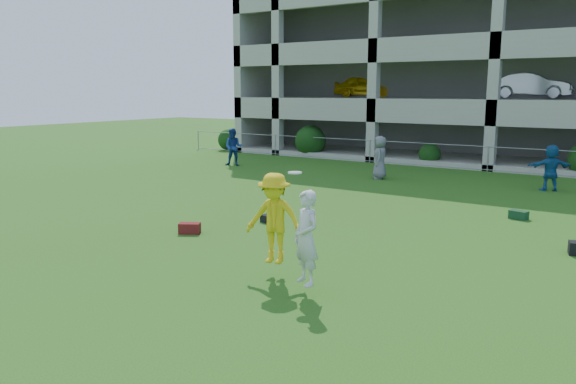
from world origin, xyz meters
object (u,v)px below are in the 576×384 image
Objects in this scene: bystander_a at (233,147)px; bystander_d at (551,168)px; parking_garage at (533,50)px; bystander_c at (380,157)px; frisbee_contest at (282,223)px.

bystander_d is at bearing -19.52° from bystander_a.
parking_garage is (11.13, 13.59, 5.09)m from bystander_a.
bystander_c is 0.86× the size of frisbee_contest.
parking_garage reaches higher than frisbee_contest.
parking_garage is at bearing -108.00° from bystander_d.
parking_garage is (-0.57, 26.54, 4.84)m from frisbee_contest.
parking_garage is (-3.27, 12.62, 5.14)m from bystander_d.
parking_garage reaches higher than bystander_c.
bystander_c is 0.06× the size of parking_garage.
parking_garage is at bearing 144.96° from bystander_c.
bystander_a is 1.02× the size of bystander_c.
bystander_c is 13.63m from frisbee_contest.
bystander_c is 1.04× the size of bystander_d.
bystander_a is 7.86m from bystander_c.
bystander_a is 0.06× the size of parking_garage.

